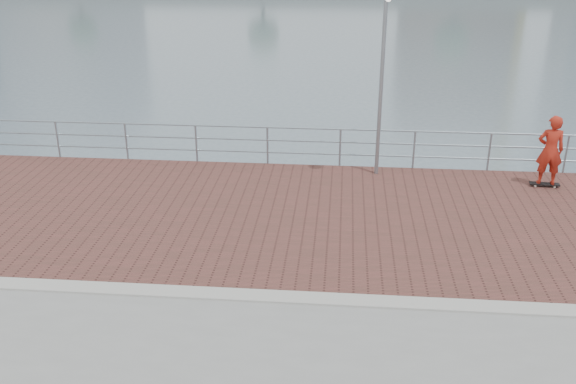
{
  "coord_description": "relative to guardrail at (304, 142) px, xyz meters",
  "views": [
    {
      "loc": [
        1.07,
        -10.1,
        6.51
      ],
      "look_at": [
        0.0,
        2.0,
        1.3
      ],
      "focal_mm": 40.0,
      "sensor_mm": 36.0,
      "label": 1
    }
  ],
  "objects": [
    {
      "name": "guardrail",
      "position": [
        0.0,
        0.0,
        0.0
      ],
      "size": [
        39.06,
        0.06,
        1.13
      ],
      "color": "#8C9EA8",
      "rests_on": "brick_lane"
    },
    {
      "name": "brick_lane",
      "position": [
        -0.0,
        -3.4,
        -0.68
      ],
      "size": [
        40.0,
        6.8,
        0.02
      ],
      "primitive_type": "cube",
      "color": "brown",
      "rests_on": "seawall"
    },
    {
      "name": "curb",
      "position": [
        -0.0,
        -7.0,
        -0.66
      ],
      "size": [
        40.0,
        0.4,
        0.06
      ],
      "primitive_type": "cube",
      "color": "#B7B5AD",
      "rests_on": "seawall"
    },
    {
      "name": "skateboarder",
      "position": [
        6.4,
        -1.06,
        0.33
      ],
      "size": [
        0.7,
        0.48,
        1.84
      ],
      "primitive_type": "imported",
      "rotation": [
        0.0,
        0.0,
        3.08
      ],
      "color": "red",
      "rests_on": "skateboard"
    },
    {
      "name": "street_lamp",
      "position": [
        2.04,
        -0.89,
        3.09
      ],
      "size": [
        0.39,
        1.13,
        5.32
      ],
      "color": "gray",
      "rests_on": "brick_lane"
    },
    {
      "name": "skateboard",
      "position": [
        6.4,
        -1.06,
        -0.6
      ],
      "size": [
        0.77,
        0.24,
        0.09
      ],
      "rotation": [
        0.0,
        0.0,
        -0.07
      ],
      "color": "black",
      "rests_on": "brick_lane"
    }
  ]
}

